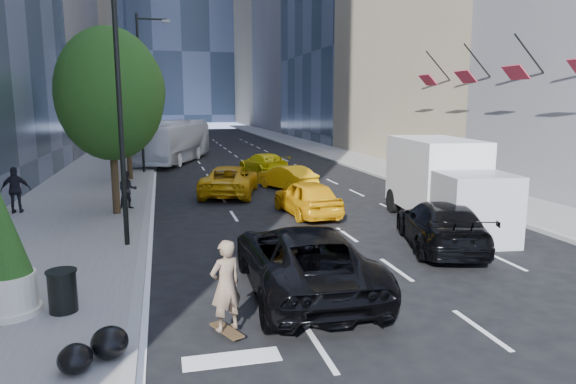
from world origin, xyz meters
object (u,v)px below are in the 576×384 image
object	(u,v)px
black_sedan_lincoln	(303,259)
trash_can	(63,292)
black_sedan_mercedes	(441,225)
planter_shrub	(6,256)
city_bus	(174,141)
skateboarder	(226,292)
box_truck	(444,183)

from	to	relation	value
black_sedan_lincoln	trash_can	size ratio (longest dim) A/B	6.78
black_sedan_mercedes	planter_shrub	bearing A→B (deg)	29.71
city_bus	black_sedan_lincoln	bearing A→B (deg)	-67.00
black_sedan_mercedes	trash_can	bearing A→B (deg)	31.73
skateboarder	city_bus	size ratio (longest dim) A/B	0.16
black_sedan_mercedes	trash_can	xyz separation A→B (m)	(-10.87, -3.00, -0.17)
black_sedan_lincoln	box_truck	world-z (taller)	box_truck
black_sedan_mercedes	planter_shrub	xyz separation A→B (m)	(-11.96, -2.85, 0.67)
black_sedan_lincoln	city_bus	xyz separation A→B (m)	(-2.33, 29.62, 0.80)
skateboarder	city_bus	distance (m)	31.64
city_bus	box_truck	distance (m)	25.93
black_sedan_lincoln	planter_shrub	size ratio (longest dim) A/B	2.24
trash_can	black_sedan_lincoln	bearing A→B (deg)	3.07
black_sedan_lincoln	trash_can	distance (m)	5.53
black_sedan_lincoln	planter_shrub	world-z (taller)	planter_shrub
black_sedan_mercedes	planter_shrub	distance (m)	12.31
box_truck	planter_shrub	bearing A→B (deg)	-150.98
box_truck	black_sedan_mercedes	bearing A→B (deg)	-114.84
skateboarder	planter_shrub	xyz separation A→B (m)	(-4.44, 1.86, 0.51)
skateboarder	planter_shrub	size ratio (longest dim) A/B	0.69
skateboarder	box_truck	bearing A→B (deg)	-164.90
black_sedan_lincoln	black_sedan_mercedes	size ratio (longest dim) A/B	1.14
trash_can	skateboarder	bearing A→B (deg)	-27.05
black_sedan_lincoln	black_sedan_mercedes	world-z (taller)	black_sedan_lincoln
city_bus	planter_shrub	size ratio (longest dim) A/B	4.36
black_sedan_mercedes	black_sedan_lincoln	bearing A→B (deg)	43.09
black_sedan_lincoln	city_bus	distance (m)	29.73
skateboarder	city_bus	xyz separation A→B (m)	(-0.17, 31.63, 0.71)
skateboarder	black_sedan_lincoln	xyz separation A→B (m)	(2.17, 2.01, -0.09)
skateboarder	black_sedan_mercedes	xyz separation A→B (m)	(7.52, 4.71, -0.16)
box_truck	skateboarder	bearing A→B (deg)	-134.28
skateboarder	black_sedan_mercedes	bearing A→B (deg)	-171.84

